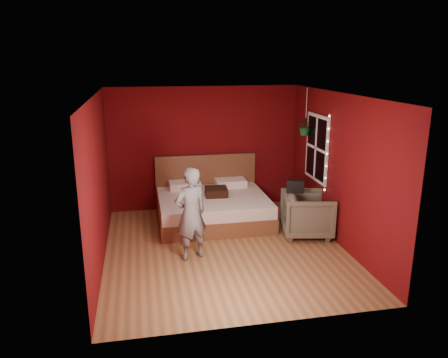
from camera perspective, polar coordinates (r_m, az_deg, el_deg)
floor at (r=7.58m, az=0.09°, el=-9.05°), size 4.50×4.50×0.00m
room_walls at (r=7.05m, az=0.09°, el=3.45°), size 4.04×4.54×2.62m
window at (r=8.51m, az=12.02°, el=3.98°), size 0.05×0.97×1.27m
fairy_lights at (r=8.03m, az=13.29°, el=3.22°), size 0.04×0.04×1.45m
bed at (r=8.74m, az=-1.58°, el=-3.48°), size 2.14×1.82×1.18m
person at (r=6.98m, az=-4.37°, el=-4.56°), size 0.65×0.55×1.52m
armchair at (r=8.13m, az=10.84°, el=-4.54°), size 1.03×1.01×0.80m
handbag at (r=8.00m, az=9.29°, el=-0.92°), size 0.35×0.26×0.22m
throw_pillow at (r=8.59m, az=-1.02°, el=-1.67°), size 0.46×0.46×0.15m
hanging_plant at (r=8.79m, az=10.59°, el=6.79°), size 0.37×0.34×0.92m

